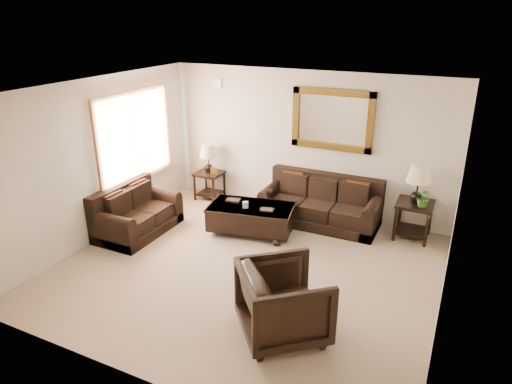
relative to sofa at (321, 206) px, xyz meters
The scene contains 11 objects.
room 2.37m from the sofa, 103.21° to the right, with size 5.51×5.01×2.71m.
window 3.62m from the sofa, 159.70° to the right, with size 0.07×1.96×1.66m.
mirror 1.58m from the sofa, 90.00° to the left, with size 1.50×0.06×1.10m.
air_vent 3.16m from the sofa, behind, with size 0.25×0.02×0.18m, color #999999.
sofa is the anchor object (origin of this frame).
loveseat 3.35m from the sofa, 147.60° to the right, with size 0.89×1.50×0.84m.
end_table_left 2.49m from the sofa, behind, with size 0.53×0.53×1.16m.
end_table_right 1.71m from the sofa, ahead, with size 0.60×0.60×1.32m.
coffee_table 1.35m from the sofa, 136.50° to the right, with size 1.59×1.06×0.62m.
armchair 3.29m from the sofa, 79.72° to the right, with size 0.97×0.91×1.00m, color black.
potted_plant 1.82m from the sofa, ahead, with size 0.29×0.32×0.25m, color #2B5C1F.
Camera 1 is at (2.74, -5.39, 3.66)m, focal length 32.00 mm.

